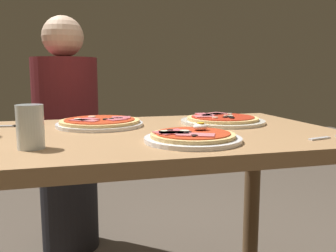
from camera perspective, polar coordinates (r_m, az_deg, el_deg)
The scene contains 8 objects.
dining_table at distance 1.17m, azimuth -4.35°, elevation -6.41°, with size 1.27×0.75×0.72m.
pizza_foreground at distance 0.99m, azimuth 3.88°, elevation -1.73°, with size 0.27×0.27×0.05m.
pizza_across_left at distance 1.28m, azimuth -10.64°, elevation 0.51°, with size 0.30×0.30×0.03m.
pizza_across_right at distance 1.35m, azimuth 8.51°, elevation 0.95°, with size 0.31×0.31×0.03m.
water_glass_near at distance 0.95m, azimuth -20.78°, elevation -0.58°, with size 0.07×0.07×0.11m.
fork at distance 1.12m, azimuth 23.62°, elevation -1.69°, with size 0.16×0.05×0.00m.
knife at distance 1.36m, azimuth -22.87°, elevation 0.04°, with size 0.20×0.04×0.01m.
diner_person at distance 1.91m, azimuth -15.55°, elevation -2.38°, with size 0.32×0.32×1.18m.
Camera 1 is at (-0.21, -1.11, 0.91)m, focal length 38.82 mm.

